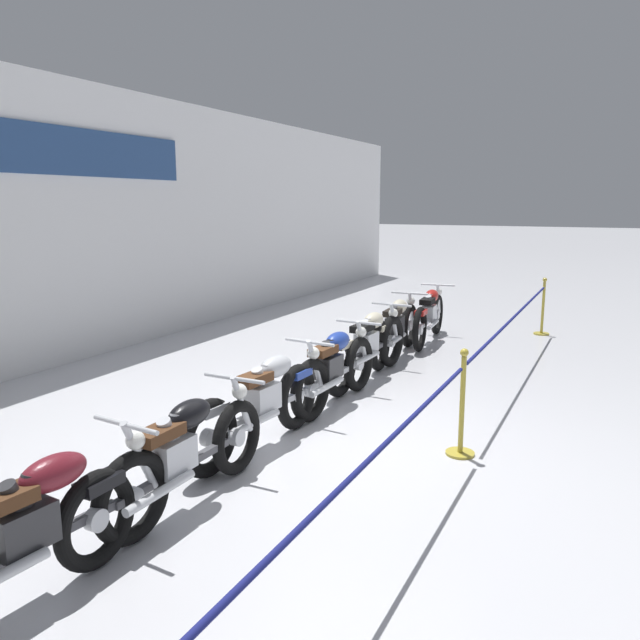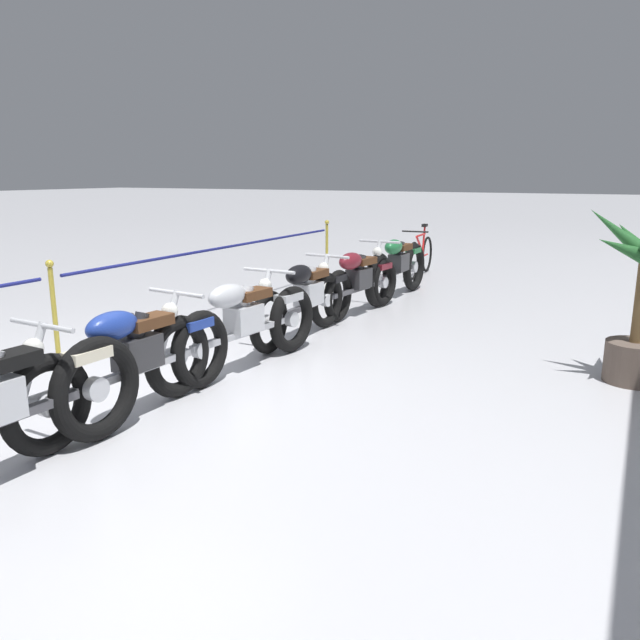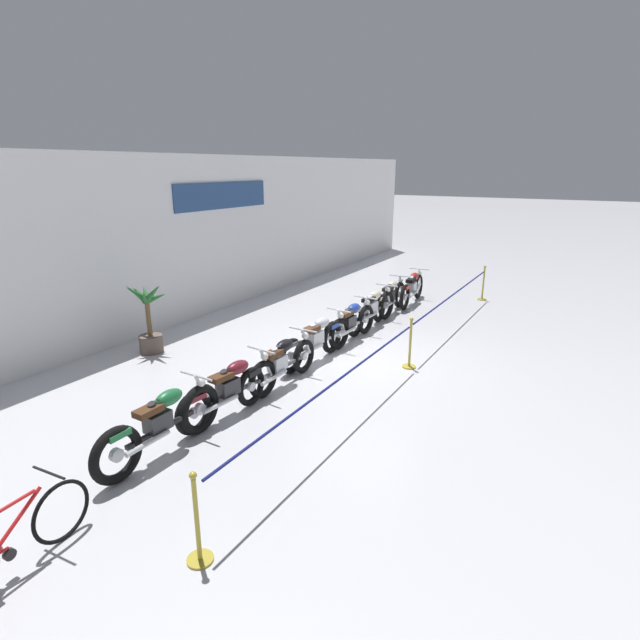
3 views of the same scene
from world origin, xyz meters
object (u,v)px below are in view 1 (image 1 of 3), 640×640
motorcycle_blue_4 (331,370)px  motorcycle_cream_6 (396,329)px  motorcycle_silver_3 (266,402)px  motorcycle_cream_5 (368,346)px  motorcycle_red_7 (429,315)px  stanchion_far_left (420,425)px  motorcycle_maroon_1 (33,531)px  motorcycle_black_2 (178,458)px  stanchion_mid_right (542,315)px  stanchion_mid_left (461,419)px

motorcycle_blue_4 → motorcycle_cream_6: motorcycle_cream_6 is taller
motorcycle_silver_3 → motorcycle_blue_4: size_ratio=1.05×
motorcycle_cream_5 → motorcycle_cream_6: (1.35, 0.08, -0.01)m
motorcycle_blue_4 → motorcycle_cream_5: motorcycle_cream_5 is taller
motorcycle_red_7 → stanchion_far_left: bearing=-164.4°
motorcycle_maroon_1 → motorcycle_blue_4: size_ratio=0.98×
motorcycle_cream_5 → stanchion_far_left: size_ratio=0.20×
motorcycle_blue_4 → motorcycle_red_7: bearing=-0.5°
motorcycle_black_2 → motorcycle_red_7: size_ratio=1.05×
motorcycle_red_7 → stanchion_mid_right: size_ratio=2.10×
motorcycle_cream_6 → stanchion_far_left: bearing=-158.7°
motorcycle_silver_3 → motorcycle_blue_4: 1.35m
motorcycle_maroon_1 → motorcycle_silver_3: bearing=0.3°
stanchion_mid_left → motorcycle_blue_4: bearing=67.3°
motorcycle_red_7 → stanchion_far_left: stanchion_far_left is taller
stanchion_far_left → stanchion_mid_right: bearing=0.0°
motorcycle_silver_3 → stanchion_far_left: bearing=-112.7°
motorcycle_red_7 → motorcycle_blue_4: bearing=179.5°
motorcycle_black_2 → motorcycle_silver_3: bearing=3.7°
motorcycle_red_7 → stanchion_mid_left: bearing=-160.1°
motorcycle_blue_4 → stanchion_mid_left: (-0.72, -1.72, -0.10)m
stanchion_mid_right → motorcycle_blue_4: bearing=162.6°
motorcycle_silver_3 → motorcycle_blue_4: bearing=-3.5°
motorcycle_maroon_1 → stanchion_mid_right: size_ratio=2.12×
motorcycle_cream_6 → stanchion_mid_right: 3.40m
stanchion_mid_left → motorcycle_cream_5: bearing=41.3°
motorcycle_cream_6 → stanchion_mid_right: bearing=-32.8°
motorcycle_blue_4 → motorcycle_cream_6: size_ratio=0.97×
motorcycle_silver_3 → stanchion_mid_right: (6.84, -1.80, -0.10)m
motorcycle_silver_3 → motorcycle_red_7: motorcycle_red_7 is taller
stanchion_mid_right → motorcycle_red_7: bearing=132.5°
motorcycle_black_2 → motorcycle_cream_5: (4.12, 0.06, 0.02)m
motorcycle_silver_3 → motorcycle_cream_6: (3.98, 0.04, 0.01)m
motorcycle_blue_4 → stanchion_mid_left: bearing=-112.7°
motorcycle_cream_6 → motorcycle_red_7: 1.32m
stanchion_far_left → stanchion_mid_right: 7.60m
motorcycle_maroon_1 → motorcycle_silver_3: motorcycle_silver_3 is taller
motorcycle_maroon_1 → stanchion_mid_right: bearing=-10.6°
motorcycle_cream_6 → motorcycle_blue_4: bearing=-177.4°
motorcycle_maroon_1 → motorcycle_black_2: 1.26m
motorcycle_black_2 → motorcycle_blue_4: 2.83m
motorcycle_maroon_1 → stanchion_far_left: size_ratio=0.18×
motorcycle_silver_3 → stanchion_mid_left: stanchion_mid_left is taller
motorcycle_maroon_1 → motorcycle_cream_6: (6.72, 0.05, 0.01)m
motorcycle_cream_6 → motorcycle_black_2: bearing=-178.6°
motorcycle_cream_5 → stanchion_mid_left: size_ratio=2.31×
stanchion_far_left → stanchion_mid_right: (7.59, 0.00, -0.40)m
motorcycle_cream_5 → motorcycle_red_7: motorcycle_cream_5 is taller
motorcycle_black_2 → stanchion_mid_left: 2.72m
motorcycle_black_2 → stanchion_mid_left: stanchion_mid_left is taller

